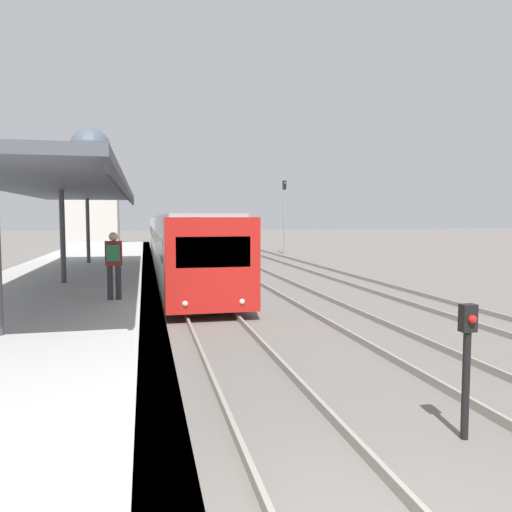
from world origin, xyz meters
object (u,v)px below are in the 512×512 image
at_px(person_on_platform, 114,260).
at_px(train_near, 176,238).
at_px(train_far, 202,231).
at_px(signal_post_near, 467,356).
at_px(signal_mast_far, 284,209).

distance_m(person_on_platform, train_near, 18.17).
xyz_separation_m(person_on_platform, train_far, (6.32, 37.06, -0.23)).
bearing_deg(train_far, signal_post_near, -91.95).
bearing_deg(signal_post_near, signal_mast_far, 78.16).
distance_m(train_near, signal_mast_far, 12.45).
height_order(train_near, train_far, train_near).
bearing_deg(person_on_platform, train_near, 81.80).
bearing_deg(signal_mast_far, train_near, -138.31).
distance_m(train_far, signal_mast_far, 12.35).
relative_size(signal_post_near, signal_mast_far, 0.30).
xyz_separation_m(train_far, signal_mast_far, (5.46, -10.90, 2.00)).
bearing_deg(person_on_platform, signal_mast_far, 65.77).
bearing_deg(signal_mast_far, person_on_platform, -114.23).
bearing_deg(person_on_platform, train_far, 80.33).
bearing_deg(signal_post_near, train_near, 95.08).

